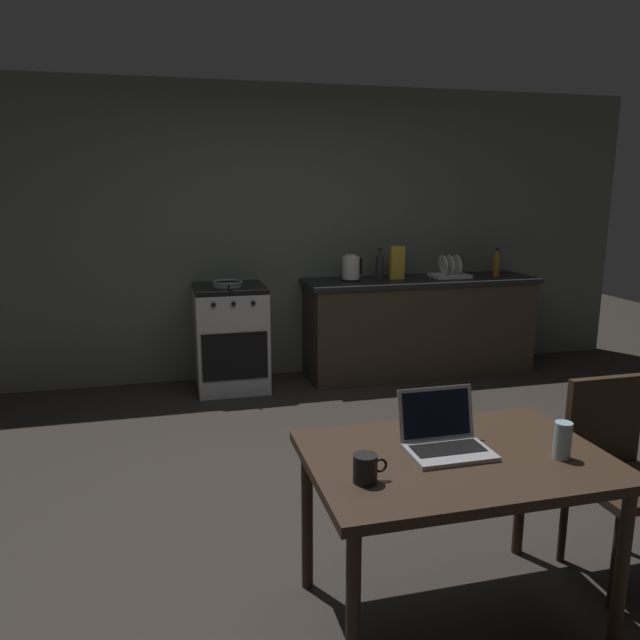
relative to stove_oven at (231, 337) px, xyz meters
name	(u,v)px	position (x,y,z in m)	size (l,w,h in m)	color
ground_plane	(365,507)	(0.48, -2.26, -0.45)	(12.00, 12.00, 0.00)	#2D2823
back_wall	(309,234)	(0.78, 0.35, 0.86)	(6.40, 0.10, 2.61)	#5B625A
kitchen_counter	(418,326)	(1.75, 0.00, 0.00)	(2.16, 0.64, 0.90)	#382D23
stove_oven	(231,337)	(0.00, 0.00, 0.00)	(0.60, 0.62, 0.90)	#B7BABF
dining_table	(456,473)	(0.54, -3.17, 0.18)	(1.16, 0.78, 0.71)	#332319
chair	(616,465)	(1.39, -3.05, 0.06)	(0.40, 0.40, 0.89)	#2D2116
laptop	(445,439)	(0.51, -3.12, 0.31)	(0.32, 0.27, 0.22)	#99999E
electric_kettle	(351,268)	(1.09, 0.00, 0.57)	(0.19, 0.16, 0.24)	black
bottle	(497,263)	(2.50, -0.05, 0.58)	(0.07, 0.07, 0.26)	#8C601E
frying_pan	(227,283)	(-0.02, -0.03, 0.48)	(0.26, 0.43, 0.05)	gray
coffee_mug	(366,468)	(0.12, -3.30, 0.31)	(0.13, 0.09, 0.10)	black
drinking_glass	(563,440)	(0.91, -3.30, 0.33)	(0.07, 0.07, 0.14)	#99B7C6
cereal_box	(397,263)	(1.53, 0.02, 0.60)	(0.13, 0.05, 0.30)	gold
dish_rack	(450,272)	(2.05, 0.00, 0.50)	(0.34, 0.26, 0.21)	silver
bottle_b	(380,264)	(1.38, 0.08, 0.58)	(0.07, 0.07, 0.28)	#2D2D33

